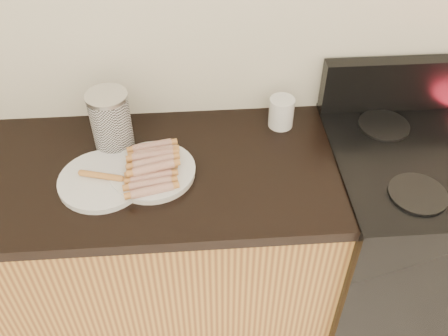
{
  "coord_description": "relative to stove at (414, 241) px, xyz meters",
  "views": [
    {
      "loc": [
        -0.06,
        0.49,
        2.02
      ],
      "look_at": [
        0.02,
        1.62,
        0.96
      ],
      "focal_mm": 40.0,
      "sensor_mm": 36.0,
      "label": 1
    }
  ],
  "objects": [
    {
      "name": "stove_panel",
      "position": [
        0.0,
        0.28,
        0.55
      ],
      "size": [
        0.76,
        0.06,
        0.2
      ],
      "primitive_type": "cube",
      "color": "black",
      "rests_on": "stove"
    },
    {
      "name": "burner_far_left",
      "position": [
        -0.17,
        0.17,
        0.46
      ],
      "size": [
        0.18,
        0.18,
        0.01
      ],
      "primitive_type": "cylinder",
      "color": "black",
      "rests_on": "stove"
    },
    {
      "name": "hotdog_pile",
      "position": [
        -0.98,
        -0.01,
        0.48
      ],
      "size": [
        0.13,
        0.26,
        0.05
      ],
      "rotation": [
        0.0,
        0.0,
        0.18
      ],
      "color": "brown",
      "rests_on": "main_plate"
    },
    {
      "name": "stove",
      "position": [
        0.0,
        0.0,
        0.0
      ],
      "size": [
        0.76,
        0.65,
        0.91
      ],
      "color": "black",
      "rests_on": "floor"
    },
    {
      "name": "main_plate",
      "position": [
        -0.98,
        -0.01,
        0.45
      ],
      "size": [
        0.36,
        0.36,
        0.02
      ],
      "primitive_type": "cylinder",
      "rotation": [
        0.0,
        0.0,
        -0.44
      ],
      "color": "white",
      "rests_on": "counter_slab"
    },
    {
      "name": "counter_slab",
      "position": [
        -1.48,
        0.01,
        0.42
      ],
      "size": [
        2.2,
        0.62,
        0.04
      ],
      "primitive_type": "cube",
      "color": "black",
      "rests_on": "cabinet_base"
    },
    {
      "name": "burner_near_left",
      "position": [
        -0.17,
        -0.17,
        0.46
      ],
      "size": [
        0.18,
        0.18,
        0.01
      ],
      "primitive_type": "cylinder",
      "color": "black",
      "rests_on": "stove"
    },
    {
      "name": "canister",
      "position": [
        -1.12,
        0.15,
        0.55
      ],
      "size": [
        0.14,
        0.14,
        0.21
      ],
      "rotation": [
        0.0,
        0.0,
        -0.17
      ],
      "color": "silver",
      "rests_on": "counter_slab"
    },
    {
      "name": "cabinet_base",
      "position": [
        -1.48,
        0.01,
        -0.03
      ],
      "size": [
        2.2,
        0.59,
        0.86
      ],
      "primitive_type": "cube",
      "color": "#B18036",
      "rests_on": "floor"
    },
    {
      "name": "plain_sausages",
      "position": [
        -1.14,
        -0.03,
        0.47
      ],
      "size": [
        0.13,
        0.06,
        0.02
      ],
      "rotation": [
        0.0,
        0.0,
        -0.27
      ],
      "color": "#B96D3E",
      "rests_on": "side_plate"
    },
    {
      "name": "side_plate",
      "position": [
        -1.14,
        -0.03,
        0.45
      ],
      "size": [
        0.37,
        0.37,
        0.02
      ],
      "primitive_type": "cylinder",
      "rotation": [
        0.0,
        0.0,
        0.43
      ],
      "color": "white",
      "rests_on": "counter_slab"
    },
    {
      "name": "mug",
      "position": [
        -0.53,
        0.22,
        0.5
      ],
      "size": [
        0.1,
        0.1,
        0.11
      ],
      "primitive_type": "cylinder",
      "rotation": [
        0.0,
        0.0,
        -0.15
      ],
      "color": "white",
      "rests_on": "counter_slab"
    },
    {
      "name": "wall_back",
      "position": [
        -0.78,
        0.32,
        0.84
      ],
      "size": [
        4.0,
        0.04,
        2.6
      ],
      "primitive_type": "cube",
      "color": "silver",
      "rests_on": "ground"
    }
  ]
}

